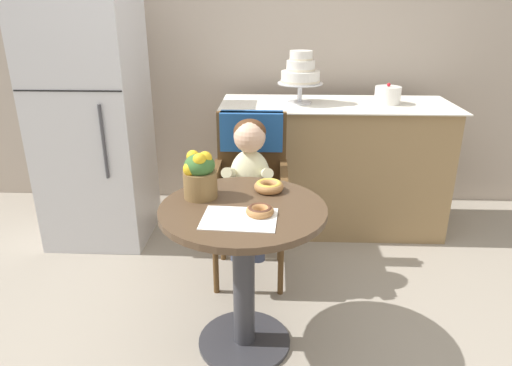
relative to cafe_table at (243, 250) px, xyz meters
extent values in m
plane|color=gray|center=(0.00, 0.00, -0.51)|extent=(8.00, 8.00, 0.00)
cube|color=#B2A393|center=(0.00, 1.85, 0.84)|extent=(4.80, 0.10, 2.70)
cylinder|color=#4C3826|center=(0.00, 0.00, 0.20)|extent=(0.72, 0.72, 0.03)
cylinder|color=#333338|center=(0.00, 0.00, -0.16)|extent=(0.10, 0.10, 0.69)
cylinder|color=#333338|center=(0.00, 0.00, -0.50)|extent=(0.44, 0.44, 0.02)
cube|color=brown|center=(0.00, 0.59, -0.04)|extent=(0.42, 0.42, 0.04)
cube|color=brown|center=(0.00, 0.78, 0.22)|extent=(0.40, 0.04, 0.46)
cube|color=brown|center=(-0.19, 0.59, 0.08)|extent=(0.04, 0.38, 0.18)
cube|color=brown|center=(0.19, 0.59, 0.08)|extent=(0.04, 0.38, 0.18)
cube|color=#1E4C8C|center=(0.00, 0.78, 0.34)|extent=(0.36, 0.11, 0.22)
cylinder|color=brown|center=(-0.18, 0.41, -0.28)|extent=(0.03, 0.03, 0.45)
cylinder|color=brown|center=(0.18, 0.41, -0.28)|extent=(0.03, 0.03, 0.45)
cylinder|color=brown|center=(-0.18, 0.77, -0.28)|extent=(0.03, 0.03, 0.45)
cylinder|color=brown|center=(0.18, 0.77, -0.28)|extent=(0.03, 0.03, 0.45)
ellipsoid|color=beige|center=(0.00, 0.57, 0.14)|extent=(0.22, 0.16, 0.30)
sphere|color=#E0B293|center=(0.00, 0.56, 0.36)|extent=(0.17, 0.17, 0.17)
ellipsoid|color=#4C2D19|center=(0.00, 0.58, 0.38)|extent=(0.17, 0.17, 0.14)
cylinder|color=beige|center=(-0.10, 0.48, 0.19)|extent=(0.08, 0.23, 0.13)
sphere|color=#E0B293|center=(-0.09, 0.41, 0.12)|extent=(0.06, 0.06, 0.06)
cylinder|color=beige|center=(0.09, 0.48, 0.19)|extent=(0.08, 0.23, 0.13)
sphere|color=#E0B293|center=(0.08, 0.41, 0.12)|extent=(0.06, 0.06, 0.06)
cylinder|color=#3F4760|center=(-0.06, 0.49, 0.03)|extent=(0.09, 0.22, 0.09)
cylinder|color=#3F4760|center=(-0.06, 0.38, -0.14)|extent=(0.08, 0.08, 0.26)
cylinder|color=#3F4760|center=(0.05, 0.49, 0.03)|extent=(0.09, 0.22, 0.09)
cylinder|color=#3F4760|center=(0.05, 0.38, -0.14)|extent=(0.08, 0.08, 0.26)
cube|color=white|center=(-0.01, -0.12, 0.21)|extent=(0.31, 0.24, 0.00)
torus|color=#AD7542|center=(0.07, -0.08, 0.23)|extent=(0.12, 0.12, 0.04)
torus|color=#512D1E|center=(0.07, -0.08, 0.24)|extent=(0.10, 0.10, 0.02)
torus|color=#AD7542|center=(0.11, 0.18, 0.23)|extent=(0.14, 0.14, 0.04)
torus|color=gold|center=(0.11, 0.18, 0.24)|extent=(0.12, 0.12, 0.02)
cylinder|color=brown|center=(-0.19, 0.10, 0.27)|extent=(0.15, 0.15, 0.12)
ellipsoid|color=#38662D|center=(-0.19, 0.10, 0.36)|extent=(0.13, 0.14, 0.10)
sphere|color=gold|center=(-0.17, 0.10, 0.39)|extent=(0.06, 0.06, 0.06)
sphere|color=gold|center=(-0.19, 0.14, 0.38)|extent=(0.05, 0.05, 0.05)
sphere|color=gold|center=(-0.23, 0.13, 0.39)|extent=(0.06, 0.06, 0.06)
sphere|color=gold|center=(-0.23, 0.07, 0.35)|extent=(0.06, 0.06, 0.06)
sphere|color=gold|center=(-0.19, 0.07, 0.40)|extent=(0.06, 0.06, 0.06)
cube|color=#93754C|center=(0.55, 1.30, -0.06)|extent=(1.50, 0.56, 0.90)
cube|color=white|center=(0.55, 1.30, 0.39)|extent=(1.56, 0.62, 0.01)
cylinder|color=silver|center=(0.30, 1.30, 0.40)|extent=(0.16, 0.16, 0.01)
cylinder|color=silver|center=(0.30, 1.30, 0.46)|extent=(0.03, 0.03, 0.12)
cylinder|color=silver|center=(0.30, 1.30, 0.53)|extent=(0.30, 0.30, 0.01)
cylinder|color=white|center=(0.30, 1.30, 0.57)|extent=(0.26, 0.25, 0.08)
cylinder|color=beige|center=(0.30, 1.30, 0.54)|extent=(0.26, 0.26, 0.01)
cylinder|color=white|center=(0.30, 1.30, 0.64)|extent=(0.19, 0.19, 0.07)
cylinder|color=beige|center=(0.30, 1.30, 0.61)|extent=(0.19, 0.19, 0.01)
cylinder|color=white|center=(0.30, 1.30, 0.70)|extent=(0.15, 0.15, 0.06)
cylinder|color=beige|center=(0.30, 1.30, 0.68)|extent=(0.15, 0.15, 0.01)
cylinder|color=white|center=(0.88, 1.31, 0.45)|extent=(0.17, 0.17, 0.11)
sphere|color=red|center=(0.88, 1.31, 0.52)|extent=(0.02, 0.02, 0.02)
cube|color=silver|center=(-1.05, 1.10, 0.34)|extent=(0.64, 0.60, 1.70)
cube|color=black|center=(-1.05, 0.80, 0.55)|extent=(0.63, 0.01, 0.01)
cylinder|color=#3F3F44|center=(-0.87, 0.79, 0.26)|extent=(0.02, 0.02, 0.45)
camera|label=1|loc=(0.13, -1.78, 1.02)|focal=32.22mm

